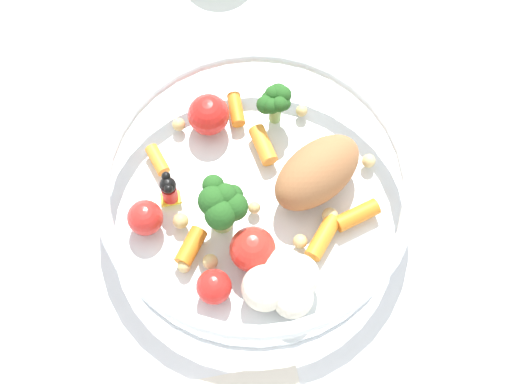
{
  "coord_description": "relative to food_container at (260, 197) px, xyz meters",
  "views": [
    {
      "loc": [
        -0.11,
        -0.21,
        0.53
      ],
      "look_at": [
        -0.01,
        0.01,
        0.02
      ],
      "focal_mm": 54.2,
      "sensor_mm": 36.0,
      "label": 1
    }
  ],
  "objects": [
    {
      "name": "ground_plane",
      "position": [
        0.01,
        -0.0,
        -0.03
      ],
      "size": [
        2.4,
        2.4,
        0.0
      ],
      "primitive_type": "plane",
      "color": "white"
    },
    {
      "name": "food_container",
      "position": [
        0.0,
        0.0,
        0.0
      ],
      "size": [
        0.23,
        0.23,
        0.06
      ],
      "color": "white",
      "rests_on": "ground_plane"
    }
  ]
}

